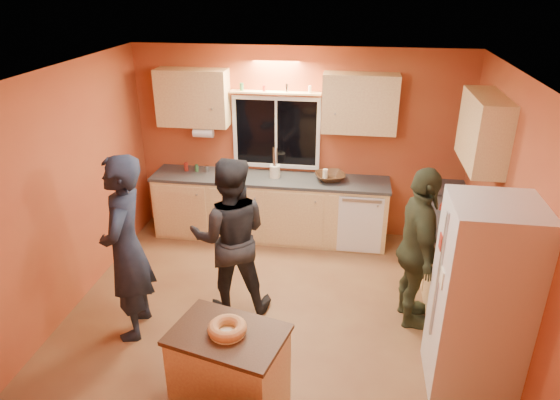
% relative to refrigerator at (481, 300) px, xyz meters
% --- Properties ---
extents(ground, '(4.50, 4.50, 0.00)m').
position_rel_refrigerator_xyz_m(ground, '(-1.89, 0.80, -0.90)').
color(ground, brown).
rests_on(ground, ground).
extents(room_shell, '(4.54, 4.04, 2.61)m').
position_rel_refrigerator_xyz_m(room_shell, '(-1.77, 1.21, 0.72)').
color(room_shell, '#B1562D').
rests_on(room_shell, ground).
extents(back_counter, '(4.23, 0.62, 0.90)m').
position_rel_refrigerator_xyz_m(back_counter, '(-1.88, 2.50, -0.45)').
color(back_counter, tan).
rests_on(back_counter, ground).
extents(right_counter, '(0.62, 1.84, 0.90)m').
position_rel_refrigerator_xyz_m(right_counter, '(0.06, 1.30, -0.45)').
color(right_counter, tan).
rests_on(right_counter, ground).
extents(refrigerator, '(0.72, 0.70, 1.80)m').
position_rel_refrigerator_xyz_m(refrigerator, '(0.00, 0.00, 0.00)').
color(refrigerator, silver).
rests_on(refrigerator, ground).
extents(island, '(1.01, 0.81, 0.86)m').
position_rel_refrigerator_xyz_m(island, '(-2.03, -0.69, -0.46)').
color(island, tan).
rests_on(island, ground).
extents(bundt_pastry, '(0.31, 0.31, 0.09)m').
position_rel_refrigerator_xyz_m(bundt_pastry, '(-2.03, -0.69, 0.00)').
color(bundt_pastry, '#B37B49').
rests_on(bundt_pastry, island).
extents(person_left, '(0.57, 0.77, 1.93)m').
position_rel_refrigerator_xyz_m(person_left, '(-3.29, 0.26, 0.07)').
color(person_left, black).
rests_on(person_left, ground).
extents(person_center, '(0.97, 0.82, 1.77)m').
position_rel_refrigerator_xyz_m(person_center, '(-2.38, 0.81, -0.02)').
color(person_center, black).
rests_on(person_center, ground).
extents(person_right, '(0.52, 1.06, 1.75)m').
position_rel_refrigerator_xyz_m(person_right, '(-0.43, 0.84, -0.02)').
color(person_right, '#303823').
rests_on(person_right, ground).
extents(mixing_bowl, '(0.49, 0.49, 0.10)m').
position_rel_refrigerator_xyz_m(mixing_bowl, '(-1.42, 2.52, 0.05)').
color(mixing_bowl, '#321C10').
rests_on(mixing_bowl, back_counter).
extents(utensil_crock, '(0.14, 0.14, 0.17)m').
position_rel_refrigerator_xyz_m(utensil_crock, '(-2.17, 2.52, 0.09)').
color(utensil_crock, '#F1ECC9').
rests_on(utensil_crock, back_counter).
extents(potted_plant, '(0.36, 0.34, 0.32)m').
position_rel_refrigerator_xyz_m(potted_plant, '(0.00, 0.50, 0.16)').
color(potted_plant, gray).
rests_on(potted_plant, right_counter).
extents(red_box, '(0.20, 0.18, 0.07)m').
position_rel_refrigerator_xyz_m(red_box, '(-0.00, 1.80, 0.04)').
color(red_box, maroon).
rests_on(red_box, right_counter).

